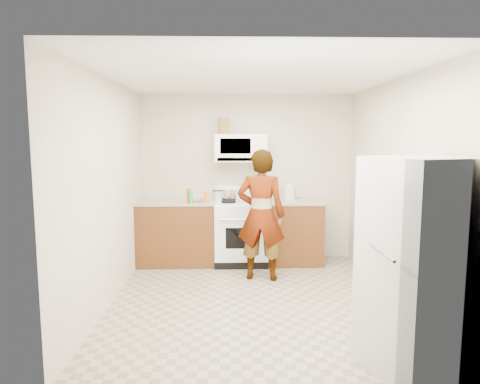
{
  "coord_description": "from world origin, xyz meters",
  "views": [
    {
      "loc": [
        -0.28,
        -4.7,
        1.84
      ],
      "look_at": [
        -0.14,
        0.55,
        1.18
      ],
      "focal_mm": 32.0,
      "sensor_mm": 36.0,
      "label": 1
    }
  ],
  "objects_px": {
    "kettle": "(290,192)",
    "saucepan": "(229,194)",
    "fridge": "(418,266)",
    "microwave": "(241,148)",
    "gas_range": "(241,231)",
    "person": "(261,215)"
  },
  "relations": [
    {
      "from": "gas_range",
      "to": "fridge",
      "type": "relative_size",
      "value": 0.66
    },
    {
      "from": "gas_range",
      "to": "person",
      "type": "height_order",
      "value": "person"
    },
    {
      "from": "microwave",
      "to": "person",
      "type": "bearing_deg",
      "value": -74.38
    },
    {
      "from": "microwave",
      "to": "saucepan",
      "type": "height_order",
      "value": "microwave"
    },
    {
      "from": "fridge",
      "to": "kettle",
      "type": "height_order",
      "value": "fridge"
    },
    {
      "from": "gas_range",
      "to": "kettle",
      "type": "relative_size",
      "value": 5.61
    },
    {
      "from": "fridge",
      "to": "kettle",
      "type": "xyz_separation_m",
      "value": [
        -0.56,
        3.16,
        0.19
      ]
    },
    {
      "from": "person",
      "to": "fridge",
      "type": "height_order",
      "value": "person"
    },
    {
      "from": "gas_range",
      "to": "microwave",
      "type": "xyz_separation_m",
      "value": [
        0.0,
        0.13,
        1.21
      ]
    },
    {
      "from": "gas_range",
      "to": "person",
      "type": "distance_m",
      "value": 0.85
    },
    {
      "from": "gas_range",
      "to": "person",
      "type": "bearing_deg",
      "value": -71.81
    },
    {
      "from": "microwave",
      "to": "person",
      "type": "distance_m",
      "value": 1.23
    },
    {
      "from": "person",
      "to": "saucepan",
      "type": "xyz_separation_m",
      "value": [
        -0.41,
        0.91,
        0.16
      ]
    },
    {
      "from": "microwave",
      "to": "saucepan",
      "type": "bearing_deg",
      "value": 163.91
    },
    {
      "from": "gas_range",
      "to": "kettle",
      "type": "height_order",
      "value": "kettle"
    },
    {
      "from": "microwave",
      "to": "gas_range",
      "type": "bearing_deg",
      "value": -90.0
    },
    {
      "from": "fridge",
      "to": "saucepan",
      "type": "relative_size",
      "value": 7.37
    },
    {
      "from": "person",
      "to": "kettle",
      "type": "bearing_deg",
      "value": -108.65
    },
    {
      "from": "gas_range",
      "to": "fridge",
      "type": "bearing_deg",
      "value": -66.52
    },
    {
      "from": "microwave",
      "to": "fridge",
      "type": "height_order",
      "value": "microwave"
    },
    {
      "from": "gas_range",
      "to": "kettle",
      "type": "distance_m",
      "value": 0.93
    },
    {
      "from": "kettle",
      "to": "saucepan",
      "type": "relative_size",
      "value": 0.87
    }
  ]
}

